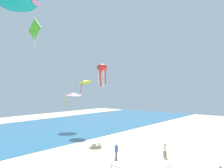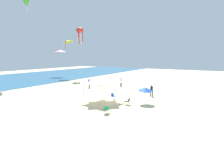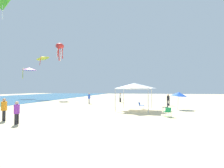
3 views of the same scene
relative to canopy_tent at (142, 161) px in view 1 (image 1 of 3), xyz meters
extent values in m
cube|color=silver|center=(0.00, 0.00, -0.29)|extent=(3.97, 3.92, 0.10)
pyramid|color=silver|center=(0.00, 0.00, 0.06)|extent=(3.89, 3.84, 0.60)
cylinder|color=slate|center=(6.94, 7.83, -2.30)|extent=(0.16, 0.16, 0.79)
cylinder|color=slate|center=(6.64, 7.75, -2.30)|extent=(0.16, 0.16, 0.79)
cylinder|color=blue|center=(6.79, 7.79, -1.55)|extent=(0.41, 0.41, 0.69)
sphere|color=beige|center=(6.79, 7.79, -1.08)|extent=(0.26, 0.26, 0.26)
sphere|color=#A87A56|center=(6.09, -4.33, -1.19)|extent=(0.24, 0.24, 0.24)
cylinder|color=black|center=(11.11, 3.32, -2.32)|extent=(0.15, 0.15, 0.75)
cylinder|color=black|center=(10.83, 3.42, -2.32)|extent=(0.15, 0.15, 0.75)
cylinder|color=white|center=(10.97, 3.37, -1.61)|extent=(0.39, 0.39, 0.65)
sphere|color=#A87A56|center=(10.97, 3.37, -1.16)|extent=(0.25, 0.25, 0.25)
cone|color=yellow|center=(16.68, 23.07, 7.18)|extent=(3.47, 3.50, 1.31)
cylinder|color=red|center=(15.50, 22.83, 6.20)|extent=(0.18, 0.41, 2.18)
cube|color=#66D82D|center=(5.98, 23.90, 15.49)|extent=(0.23, 3.66, 3.66)
cylinder|color=white|center=(5.98, 23.90, 13.39)|extent=(0.13, 0.13, 2.59)
ellipsoid|color=red|center=(16.51, 18.51, 9.65)|extent=(1.88, 1.88, 1.37)
cylinder|color=red|center=(16.72, 19.08, 8.27)|extent=(0.29, 0.41, 2.01)
cylinder|color=white|center=(16.12, 18.97, 7.99)|extent=(0.39, 0.41, 2.56)
cylinder|color=red|center=(15.91, 18.40, 7.72)|extent=(0.52, 0.28, 3.11)
cylinder|color=white|center=(16.31, 17.93, 8.27)|extent=(0.29, 0.41, 2.01)
cylinder|color=red|center=(16.91, 18.04, 7.99)|extent=(0.39, 0.41, 2.56)
cylinder|color=white|center=(17.11, 18.62, 7.72)|extent=(0.52, 0.28, 3.11)
ellipsoid|color=teal|center=(1.38, 21.21, 18.17)|extent=(6.53, 5.72, 3.28)
ellipsoid|color=pink|center=(3.16, 19.33, 17.92)|extent=(2.45, 2.06, 0.33)
ellipsoid|color=pink|center=(3.55, 22.63, 17.92)|extent=(2.27, 2.33, 0.33)
cone|color=pink|center=(17.59, 27.30, 4.65)|extent=(5.03, 5.02, 0.70)
cylinder|color=yellow|center=(16.65, 28.41, 3.47)|extent=(0.98, 0.86, 2.47)
camera|label=1|loc=(-16.52, -10.01, 5.78)|focal=38.34mm
camera|label=2|loc=(-17.68, -12.28, 2.95)|focal=27.50mm
camera|label=3|loc=(-19.14, -1.43, -0.27)|focal=27.07mm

